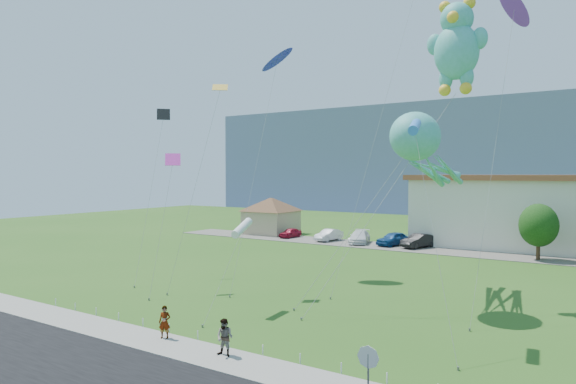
{
  "coord_description": "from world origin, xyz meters",
  "views": [
    {
      "loc": [
        16.56,
        -20.03,
        8.28
      ],
      "look_at": [
        -1.68,
        8.0,
        7.11
      ],
      "focal_mm": 32.0,
      "sensor_mm": 36.0,
      "label": 1
    }
  ],
  "objects_px": {
    "stop_sign": "(368,364)",
    "parked_car_blue": "(393,239)",
    "parked_car_red": "(290,233)",
    "parked_car_silver": "(329,235)",
    "parked_car_white": "(359,237)",
    "octopus_kite": "(423,151)",
    "pedestrian_right": "(225,337)",
    "pedestrian_left": "(165,322)",
    "teddy_bear_kite": "(457,45)",
    "pavilion": "(271,212)",
    "parked_car_black": "(418,241)"
  },
  "relations": [
    {
      "from": "pedestrian_right",
      "to": "pavilion",
      "type": "bearing_deg",
      "value": 113.38
    },
    {
      "from": "parked_car_black",
      "to": "parked_car_red",
      "type": "bearing_deg",
      "value": -160.18
    },
    {
      "from": "parked_car_blue",
      "to": "octopus_kite",
      "type": "relative_size",
      "value": 0.36
    },
    {
      "from": "parked_car_red",
      "to": "parked_car_silver",
      "type": "bearing_deg",
      "value": 1.92
    },
    {
      "from": "octopus_kite",
      "to": "parked_car_red",
      "type": "bearing_deg",
      "value": 137.19
    },
    {
      "from": "parked_car_black",
      "to": "stop_sign",
      "type": "bearing_deg",
      "value": -53.97
    },
    {
      "from": "pavilion",
      "to": "parked_car_black",
      "type": "xyz_separation_m",
      "value": [
        21.67,
        -2.24,
        -2.2
      ]
    },
    {
      "from": "parked_car_white",
      "to": "octopus_kite",
      "type": "bearing_deg",
      "value": -72.91
    },
    {
      "from": "pavilion",
      "to": "pedestrian_right",
      "type": "distance_m",
      "value": 48.01
    },
    {
      "from": "stop_sign",
      "to": "parked_car_silver",
      "type": "height_order",
      "value": "stop_sign"
    },
    {
      "from": "pavilion",
      "to": "octopus_kite",
      "type": "relative_size",
      "value": 0.73
    },
    {
      "from": "parked_car_silver",
      "to": "octopus_kite",
      "type": "bearing_deg",
      "value": -42.92
    },
    {
      "from": "stop_sign",
      "to": "parked_car_blue",
      "type": "distance_m",
      "value": 42.74
    },
    {
      "from": "pavilion",
      "to": "octopus_kite",
      "type": "distance_m",
      "value": 39.87
    },
    {
      "from": "teddy_bear_kite",
      "to": "pavilion",
      "type": "bearing_deg",
      "value": 142.78
    },
    {
      "from": "pedestrian_left",
      "to": "parked_car_white",
      "type": "xyz_separation_m",
      "value": [
        -7.09,
        37.76,
        -0.11
      ]
    },
    {
      "from": "pedestrian_right",
      "to": "parked_car_blue",
      "type": "height_order",
      "value": "pedestrian_right"
    },
    {
      "from": "pavilion",
      "to": "parked_car_silver",
      "type": "xyz_separation_m",
      "value": [
        10.44,
        -2.52,
        -2.25
      ]
    },
    {
      "from": "parked_car_black",
      "to": "octopus_kite",
      "type": "height_order",
      "value": "octopus_kite"
    },
    {
      "from": "parked_car_red",
      "to": "parked_car_white",
      "type": "bearing_deg",
      "value": 3.27
    },
    {
      "from": "stop_sign",
      "to": "teddy_bear_kite",
      "type": "xyz_separation_m",
      "value": [
        -2.1,
        18.35,
        14.84
      ]
    },
    {
      "from": "parked_car_blue",
      "to": "parked_car_white",
      "type": "bearing_deg",
      "value": -157.68
    },
    {
      "from": "pedestrian_left",
      "to": "parked_car_blue",
      "type": "bearing_deg",
      "value": 66.07
    },
    {
      "from": "pedestrian_left",
      "to": "octopus_kite",
      "type": "height_order",
      "value": "octopus_kite"
    },
    {
      "from": "parked_car_blue",
      "to": "stop_sign",
      "type": "bearing_deg",
      "value": -51.44
    },
    {
      "from": "pedestrian_left",
      "to": "parked_car_white",
      "type": "relative_size",
      "value": 0.32
    },
    {
      "from": "parked_car_red",
      "to": "parked_car_silver",
      "type": "height_order",
      "value": "parked_car_silver"
    },
    {
      "from": "pedestrian_left",
      "to": "octopus_kite",
      "type": "xyz_separation_m",
      "value": [
        8.19,
        14.58,
        8.88
      ]
    },
    {
      "from": "parked_car_silver",
      "to": "parked_car_blue",
      "type": "height_order",
      "value": "parked_car_blue"
    },
    {
      "from": "parked_car_silver",
      "to": "parked_car_white",
      "type": "relative_size",
      "value": 0.84
    },
    {
      "from": "stop_sign",
      "to": "parked_car_white",
      "type": "xyz_separation_m",
      "value": [
        -18.98,
        39.78,
        -1.07
      ]
    },
    {
      "from": "pedestrian_right",
      "to": "parked_car_silver",
      "type": "distance_m",
      "value": 40.92
    },
    {
      "from": "pedestrian_right",
      "to": "parked_car_blue",
      "type": "xyz_separation_m",
      "value": [
        -7.08,
        38.34,
        -0.1
      ]
    },
    {
      "from": "pedestrian_right",
      "to": "parked_car_white",
      "type": "height_order",
      "value": "pedestrian_right"
    },
    {
      "from": "parked_car_black",
      "to": "octopus_kite",
      "type": "bearing_deg",
      "value": -51.28
    },
    {
      "from": "pavilion",
      "to": "pedestrian_right",
      "type": "relative_size",
      "value": 5.5
    },
    {
      "from": "parked_car_silver",
      "to": "octopus_kite",
      "type": "xyz_separation_m",
      "value": [
        19.36,
        -23.09,
        9.02
      ]
    },
    {
      "from": "pedestrian_right",
      "to": "stop_sign",
      "type": "bearing_deg",
      "value": -21.68
    },
    {
      "from": "stop_sign",
      "to": "parked_car_white",
      "type": "relative_size",
      "value": 0.49
    },
    {
      "from": "parked_car_white",
      "to": "teddy_bear_kite",
      "type": "bearing_deg",
      "value": -68.06
    },
    {
      "from": "stop_sign",
      "to": "pedestrian_left",
      "type": "distance_m",
      "value": 12.1
    },
    {
      "from": "pedestrian_left",
      "to": "parked_car_blue",
      "type": "distance_m",
      "value": 38.17
    },
    {
      "from": "pavilion",
      "to": "teddy_bear_kite",
      "type": "distance_m",
      "value": 41.74
    },
    {
      "from": "pavilion",
      "to": "parked_car_red",
      "type": "height_order",
      "value": "pavilion"
    },
    {
      "from": "parked_car_white",
      "to": "parked_car_black",
      "type": "distance_m",
      "value": 7.15
    },
    {
      "from": "stop_sign",
      "to": "parked_car_silver",
      "type": "distance_m",
      "value": 45.91
    },
    {
      "from": "pedestrian_left",
      "to": "parked_car_red",
      "type": "bearing_deg",
      "value": 85.74
    },
    {
      "from": "pedestrian_left",
      "to": "teddy_bear_kite",
      "type": "distance_m",
      "value": 24.74
    },
    {
      "from": "stop_sign",
      "to": "octopus_kite",
      "type": "bearing_deg",
      "value": 102.57
    },
    {
      "from": "stop_sign",
      "to": "pedestrian_right",
      "type": "distance_m",
      "value": 8.01
    }
  ]
}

